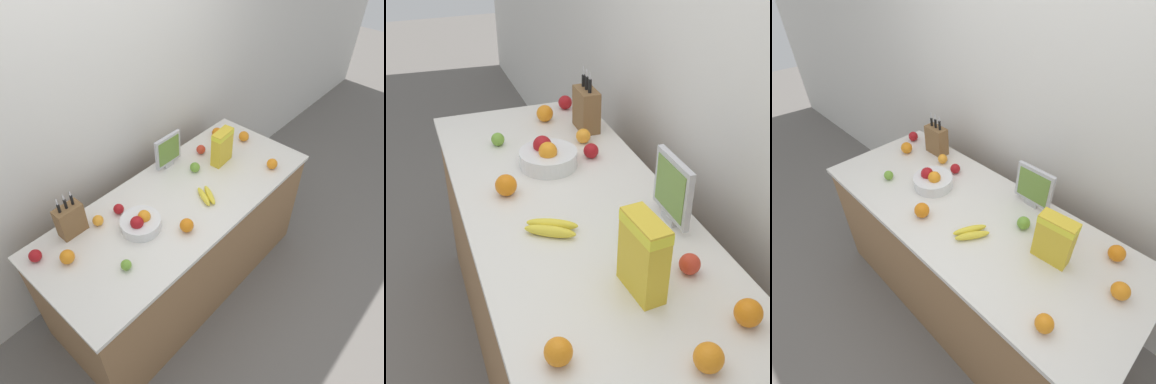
# 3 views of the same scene
# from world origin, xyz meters

# --- Properties ---
(ground_plane) EXTENTS (14.00, 14.00, 0.00)m
(ground_plane) POSITION_xyz_m (0.00, 0.00, 0.00)
(ground_plane) COLOR slate
(wall_back) EXTENTS (9.00, 0.06, 2.60)m
(wall_back) POSITION_xyz_m (0.00, 0.64, 1.30)
(wall_back) COLOR silver
(wall_back) RESTS_ON ground_plane
(counter) EXTENTS (2.08, 0.85, 0.93)m
(counter) POSITION_xyz_m (0.00, 0.00, 0.47)
(counter) COLOR olive
(counter) RESTS_ON ground_plane
(knife_block) EXTENTS (0.17, 0.09, 0.31)m
(knife_block) POSITION_xyz_m (-0.66, 0.30, 1.04)
(knife_block) COLOR brown
(knife_block) RESTS_ON counter
(small_monitor) EXTENTS (0.24, 0.03, 0.27)m
(small_monitor) POSITION_xyz_m (0.22, 0.32, 1.07)
(small_monitor) COLOR #B7B7BC
(small_monitor) RESTS_ON counter
(cereal_box) EXTENTS (0.19, 0.10, 0.27)m
(cereal_box) POSITION_xyz_m (0.53, 0.05, 1.08)
(cereal_box) COLOR gold
(cereal_box) RESTS_ON counter
(fruit_bowl) EXTENTS (0.26, 0.26, 0.13)m
(fruit_bowl) POSITION_xyz_m (-0.35, 0.01, 0.98)
(fruit_bowl) COLOR silver
(fruit_bowl) RESTS_ON counter
(banana_bunch) EXTENTS (0.17, 0.21, 0.04)m
(banana_bunch) POSITION_xyz_m (0.14, -0.13, 0.95)
(banana_bunch) COLOR yellow
(banana_bunch) RESTS_ON counter
(apple_rightmost) EXTENTS (0.08, 0.08, 0.08)m
(apple_rightmost) POSITION_xyz_m (0.30, 0.13, 0.97)
(apple_rightmost) COLOR #6B9E33
(apple_rightmost) RESTS_ON counter
(apple_front) EXTENTS (0.07, 0.07, 0.07)m
(apple_front) POSITION_xyz_m (0.50, 0.24, 0.97)
(apple_front) COLOR red
(apple_front) RESTS_ON counter
(apple_near_bananas) EXTENTS (0.08, 0.08, 0.08)m
(apple_near_bananas) POSITION_xyz_m (-0.93, 0.28, 0.97)
(apple_near_bananas) COLOR #A31419
(apple_near_bananas) RESTS_ON counter
(apple_rear) EXTENTS (0.06, 0.06, 0.06)m
(apple_rear) POSITION_xyz_m (-0.62, -0.16, 0.96)
(apple_rear) COLOR #6B9E33
(apple_rear) RESTS_ON counter
(apple_leftmost) EXTENTS (0.07, 0.07, 0.07)m
(apple_leftmost) POSITION_xyz_m (-0.36, 0.21, 0.96)
(apple_leftmost) COLOR #A31419
(apple_leftmost) RESTS_ON counter
(orange_front_left) EXTENTS (0.09, 0.09, 0.09)m
(orange_front_left) POSITION_xyz_m (0.77, 0.29, 0.97)
(orange_front_left) COLOR orange
(orange_front_left) RESTS_ON counter
(orange_near_bowl) EXTENTS (0.09, 0.09, 0.09)m
(orange_near_bowl) POSITION_xyz_m (-0.81, 0.13, 0.97)
(orange_near_bowl) COLOR orange
(orange_near_bowl) RESTS_ON counter
(orange_mid_right) EXTENTS (0.08, 0.08, 0.08)m
(orange_mid_right) POSITION_xyz_m (0.72, -0.28, 0.97)
(orange_mid_right) COLOR orange
(orange_mid_right) RESTS_ON counter
(orange_front_center) EXTENTS (0.09, 0.09, 0.09)m
(orange_front_center) POSITION_xyz_m (-0.17, -0.22, 0.97)
(orange_front_center) COLOR orange
(orange_front_center) RESTS_ON counter
(orange_by_cereal) EXTENTS (0.07, 0.07, 0.07)m
(orange_by_cereal) POSITION_xyz_m (-0.51, 0.23, 0.96)
(orange_by_cereal) COLOR orange
(orange_by_cereal) RESTS_ON counter
(orange_front_right) EXTENTS (0.08, 0.08, 0.08)m
(orange_front_right) POSITION_xyz_m (0.87, 0.09, 0.97)
(orange_front_right) COLOR orange
(orange_front_right) RESTS_ON counter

